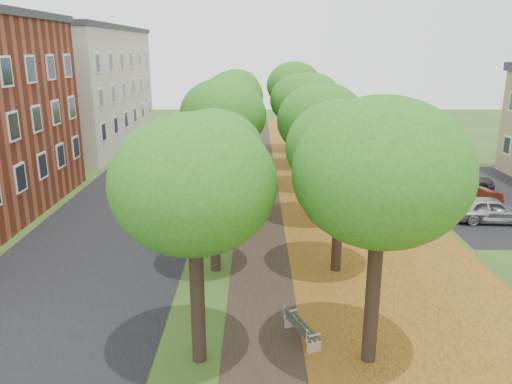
{
  "coord_description": "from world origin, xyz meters",
  "views": [
    {
      "loc": [
        -0.6,
        -12.31,
        8.54
      ],
      "look_at": [
        -0.59,
        8.54,
        2.5
      ],
      "focal_mm": 35.0,
      "sensor_mm": 36.0,
      "label": 1
    }
  ],
  "objects_px": {
    "car_red": "(465,195)",
    "car_white": "(433,165)",
    "bench": "(301,328)",
    "car_silver": "(491,210)",
    "car_grey": "(455,178)"
  },
  "relations": [
    {
      "from": "car_grey",
      "to": "car_white",
      "type": "xyz_separation_m",
      "value": [
        -0.32,
        3.16,
        0.09
      ]
    },
    {
      "from": "bench",
      "to": "car_silver",
      "type": "distance_m",
      "value": 15.01
    },
    {
      "from": "car_silver",
      "to": "car_grey",
      "type": "bearing_deg",
      "value": -0.77
    },
    {
      "from": "car_red",
      "to": "car_white",
      "type": "distance_m",
      "value": 7.08
    },
    {
      "from": "car_silver",
      "to": "car_red",
      "type": "bearing_deg",
      "value": 12.24
    },
    {
      "from": "bench",
      "to": "car_grey",
      "type": "xyz_separation_m",
      "value": [
        11.19,
        17.02,
        0.28
      ]
    },
    {
      "from": "bench",
      "to": "car_red",
      "type": "distance_m",
      "value": 16.66
    },
    {
      "from": "car_red",
      "to": "car_white",
      "type": "height_order",
      "value": "car_white"
    },
    {
      "from": "bench",
      "to": "car_red",
      "type": "bearing_deg",
      "value": -60.45
    },
    {
      "from": "bench",
      "to": "car_silver",
      "type": "height_order",
      "value": "car_silver"
    },
    {
      "from": "car_red",
      "to": "car_white",
      "type": "bearing_deg",
      "value": -23.55
    },
    {
      "from": "car_white",
      "to": "bench",
      "type": "bearing_deg",
      "value": 128.22
    },
    {
      "from": "bench",
      "to": "car_white",
      "type": "height_order",
      "value": "car_white"
    },
    {
      "from": "bench",
      "to": "car_red",
      "type": "height_order",
      "value": "car_red"
    },
    {
      "from": "car_red",
      "to": "car_white",
      "type": "relative_size",
      "value": 0.76
    }
  ]
}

